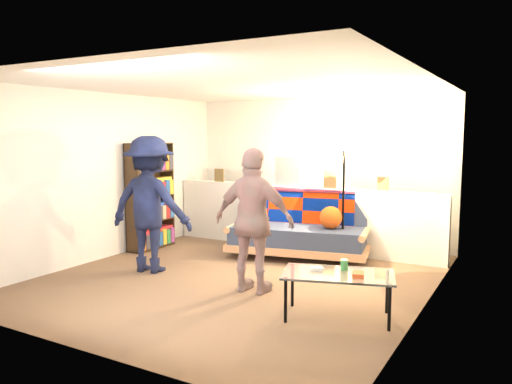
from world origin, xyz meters
TOP-DOWN VIEW (x-y plane):
  - ground at (0.00, 0.00)m, footprint 5.00×5.00m
  - room_shell at (0.00, 0.47)m, footprint 4.60×5.05m
  - half_wall_ledge at (0.00, 1.80)m, footprint 4.45×0.15m
  - ledge_decor at (-0.23, 1.78)m, footprint 2.97×0.02m
  - futon_sofa at (0.22, 1.36)m, footprint 2.17×1.32m
  - bookshelf at (-2.08, 0.69)m, footprint 0.28×0.83m
  - coffee_table at (1.57, -0.72)m, footprint 1.20×0.89m
  - floor_lamp at (0.87, 1.42)m, footprint 0.35×0.30m
  - person_left at (-1.19, -0.32)m, footprint 1.25×0.84m
  - person_right at (0.44, -0.43)m, footprint 0.99×0.45m

SIDE VIEW (x-z plane):
  - ground at x=0.00m, z-range 0.00..0.00m
  - futon_sofa at x=0.22m, z-range -0.03..0.84m
  - coffee_table at x=1.57m, z-range 0.14..0.70m
  - half_wall_ledge at x=0.00m, z-range 0.00..1.00m
  - bookshelf at x=-2.08m, z-range -0.06..1.61m
  - person_right at x=0.44m, z-range 0.00..1.66m
  - person_left at x=-1.19m, z-range 0.00..1.79m
  - floor_lamp at x=0.87m, z-range 0.34..1.99m
  - ledge_decor at x=-0.23m, z-range 0.95..1.40m
  - room_shell at x=0.00m, z-range 0.45..2.90m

